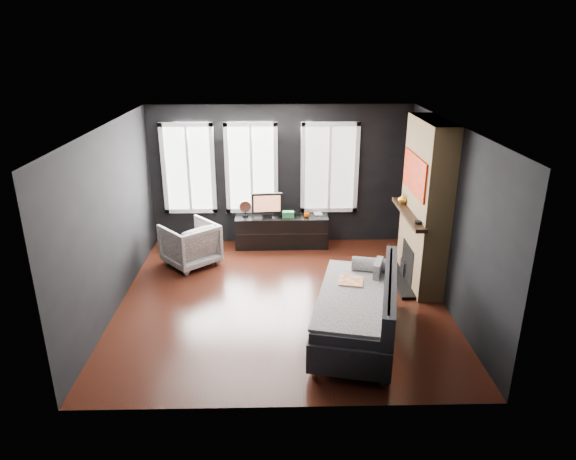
{
  "coord_description": "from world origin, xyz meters",
  "views": [
    {
      "loc": [
        -0.07,
        -7.14,
        3.86
      ],
      "look_at": [
        0.1,
        0.3,
        1.05
      ],
      "focal_mm": 32.0,
      "sensor_mm": 36.0,
      "label": 1
    }
  ],
  "objects_px": {
    "sofa": "(356,306)",
    "monitor": "(267,203)",
    "mug": "(307,214)",
    "armchair": "(190,242)",
    "book": "(314,209)",
    "mantel_vase": "(403,199)",
    "media_console": "(282,231)"
  },
  "relations": [
    {
      "from": "sofa",
      "to": "media_console",
      "type": "bearing_deg",
      "value": 119.16
    },
    {
      "from": "media_console",
      "to": "monitor",
      "type": "bearing_deg",
      "value": -175.07
    },
    {
      "from": "book",
      "to": "mantel_vase",
      "type": "xyz_separation_m",
      "value": [
        1.39,
        -1.26,
        0.6
      ]
    },
    {
      "from": "sofa",
      "to": "mantel_vase",
      "type": "relative_size",
      "value": 12.59
    },
    {
      "from": "monitor",
      "to": "book",
      "type": "xyz_separation_m",
      "value": [
        0.92,
        0.1,
        -0.16
      ]
    },
    {
      "from": "monitor",
      "to": "mantel_vase",
      "type": "relative_size",
      "value": 3.36
    },
    {
      "from": "book",
      "to": "monitor",
      "type": "bearing_deg",
      "value": -173.71
    },
    {
      "from": "mug",
      "to": "monitor",
      "type": "bearing_deg",
      "value": 176.0
    },
    {
      "from": "mug",
      "to": "armchair",
      "type": "bearing_deg",
      "value": -159.83
    },
    {
      "from": "sofa",
      "to": "book",
      "type": "xyz_separation_m",
      "value": [
        -0.33,
        3.4,
        0.24
      ]
    },
    {
      "from": "armchair",
      "to": "monitor",
      "type": "relative_size",
      "value": 1.46
    },
    {
      "from": "armchair",
      "to": "book",
      "type": "height_order",
      "value": "armchair"
    },
    {
      "from": "sofa",
      "to": "monitor",
      "type": "distance_m",
      "value": 3.55
    },
    {
      "from": "mantel_vase",
      "to": "sofa",
      "type": "bearing_deg",
      "value": -116.44
    },
    {
      "from": "armchair",
      "to": "mantel_vase",
      "type": "relative_size",
      "value": 4.89
    },
    {
      "from": "armchair",
      "to": "monitor",
      "type": "xyz_separation_m",
      "value": [
        1.37,
        0.84,
        0.45
      ]
    },
    {
      "from": "sofa",
      "to": "monitor",
      "type": "height_order",
      "value": "monitor"
    },
    {
      "from": "sofa",
      "to": "book",
      "type": "distance_m",
      "value": 3.42
    },
    {
      "from": "armchair",
      "to": "mantel_vase",
      "type": "xyz_separation_m",
      "value": [
        3.67,
        -0.33,
        0.88
      ]
    },
    {
      "from": "monitor",
      "to": "book",
      "type": "bearing_deg",
      "value": 1.67
    },
    {
      "from": "mug",
      "to": "sofa",
      "type": "bearing_deg",
      "value": -81.53
    },
    {
      "from": "armchair",
      "to": "book",
      "type": "xyz_separation_m",
      "value": [
        2.28,
        0.94,
        0.29
      ]
    },
    {
      "from": "sofa",
      "to": "armchair",
      "type": "bearing_deg",
      "value": 149.64
    },
    {
      "from": "sofa",
      "to": "monitor",
      "type": "bearing_deg",
      "value": 123.66
    },
    {
      "from": "armchair",
      "to": "book",
      "type": "bearing_deg",
      "value": 161.2
    },
    {
      "from": "mantel_vase",
      "to": "book",
      "type": "bearing_deg",
      "value": 137.75
    },
    {
      "from": "monitor",
      "to": "mantel_vase",
      "type": "distance_m",
      "value": 2.62
    },
    {
      "from": "book",
      "to": "mantel_vase",
      "type": "distance_m",
      "value": 1.97
    },
    {
      "from": "sofa",
      "to": "armchair",
      "type": "relative_size",
      "value": 2.58
    },
    {
      "from": "sofa",
      "to": "mug",
      "type": "distance_m",
      "value": 3.29
    },
    {
      "from": "media_console",
      "to": "book",
      "type": "height_order",
      "value": "book"
    },
    {
      "from": "media_console",
      "to": "book",
      "type": "relative_size",
      "value": 8.69
    }
  ]
}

